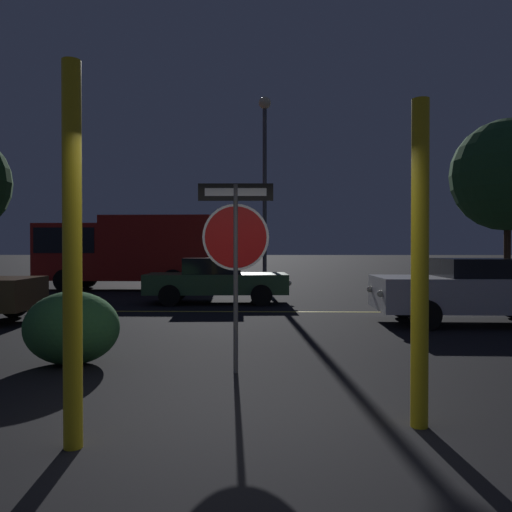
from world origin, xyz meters
TOP-DOWN VIEW (x-y plane):
  - ground_plane at (0.00, 0.00)m, footprint 260.00×260.00m
  - road_center_stripe at (0.00, 8.11)m, footprint 33.12×0.12m
  - stop_sign at (-0.23, 1.90)m, footprint 0.96×0.06m
  - yellow_pole_left at (-1.37, -0.54)m, footprint 0.15×0.15m
  - yellow_pole_right at (1.53, -0.00)m, footprint 0.15×0.15m
  - hedge_bush_1 at (-2.51, 2.32)m, footprint 1.30×1.11m
  - passing_car_2 at (-1.34, 10.13)m, footprint 4.26×2.00m
  - passing_car_3 at (4.55, 6.17)m, footprint 4.20×2.03m
  - delivery_truck at (-5.42, 14.85)m, footprint 6.73×2.43m
  - street_lamp at (0.06, 15.08)m, footprint 0.49×0.49m
  - tree_0 at (11.90, 20.22)m, footprint 5.44×5.44m

SIDE VIEW (x-z plane):
  - ground_plane at x=0.00m, z-range 0.00..0.00m
  - road_center_stripe at x=0.00m, z-range 0.00..0.01m
  - hedge_bush_1 at x=-2.51m, z-range 0.00..1.00m
  - passing_car_2 at x=-1.34m, z-range 0.01..1.34m
  - passing_car_3 at x=4.55m, z-range 0.02..1.41m
  - yellow_pole_right at x=1.53m, z-range 0.00..2.91m
  - yellow_pole_left at x=-1.37m, z-range 0.00..3.07m
  - delivery_truck at x=-5.42m, z-range 0.17..3.02m
  - stop_sign at x=-0.23m, z-range 0.52..2.94m
  - street_lamp at x=0.06m, z-range 1.22..8.76m
  - tree_0 at x=11.90m, z-range 1.23..9.15m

